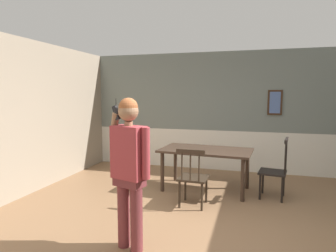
{
  "coord_description": "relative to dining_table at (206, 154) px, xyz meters",
  "views": [
    {
      "loc": [
        0.62,
        -3.47,
        1.77
      ],
      "look_at": [
        -0.44,
        0.14,
        1.36
      ],
      "focal_mm": 31.02,
      "sensor_mm": 36.0,
      "label": 1
    }
  ],
  "objects": [
    {
      "name": "chair_by_doorway",
      "position": [
        1.2,
        -0.1,
        -0.19
      ],
      "size": [
        0.5,
        0.5,
        1.04
      ],
      "rotation": [
        0.0,
        0.0,
        1.41
      ],
      "color": "black",
      "rests_on": "ground_plane"
    },
    {
      "name": "chair_near_window",
      "position": [
        -0.07,
        -0.84,
        -0.21
      ],
      "size": [
        0.46,
        0.46,
        0.94
      ],
      "rotation": [
        0.0,
        0.0,
        -0.04
      ],
      "color": "#2D2319",
      "rests_on": "ground_plane"
    },
    {
      "name": "dining_table",
      "position": [
        0.0,
        0.0,
        0.0
      ],
      "size": [
        1.7,
        1.04,
        0.77
      ],
      "rotation": [
        0.0,
        0.0,
        -0.08
      ],
      "color": "#38281E",
      "rests_on": "ground_plane"
    },
    {
      "name": "person_figure",
      "position": [
        -0.5,
        -2.29,
        0.33
      ],
      "size": [
        0.53,
        0.31,
        1.73
      ],
      "rotation": [
        0.0,
        0.0,
        2.85
      ],
      "color": "brown",
      "rests_on": "ground_plane"
    },
    {
      "name": "ground_plane",
      "position": [
        0.18,
        -1.74,
        -0.67
      ],
      "size": [
        7.3,
        7.3,
        0.0
      ],
      "primitive_type": "plane",
      "color": "#846042"
    },
    {
      "name": "room_back_partition",
      "position": [
        0.19,
        1.58,
        0.64
      ],
      "size": [
        6.42,
        0.17,
        2.73
      ],
      "color": "slate",
      "rests_on": "ground_plane"
    }
  ]
}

